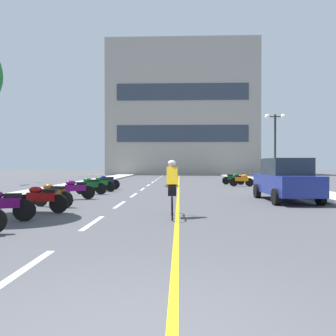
{
  "coord_description": "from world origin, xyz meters",
  "views": [
    {
      "loc": [
        0.32,
        -2.85,
        1.57
      ],
      "look_at": [
        -0.4,
        17.88,
        1.33
      ],
      "focal_mm": 35.8,
      "sensor_mm": 36.0,
      "label": 1
    }
  ],
  "objects_px": {
    "motorcycle_5": "(75,189)",
    "motorcycle_7": "(102,183)",
    "motorcycle_2": "(2,205)",
    "cyclist_rider": "(172,187)",
    "motorcycle_6": "(91,185)",
    "motorcycle_3": "(41,198)",
    "motorcycle_10": "(234,178)",
    "motorcycle_4": "(52,194)",
    "motorcycle_9": "(242,180)",
    "street_lamp_mid": "(275,133)",
    "parked_car_near": "(286,180)",
    "motorcycle_8": "(106,182)"
  },
  "relations": [
    {
      "from": "motorcycle_5",
      "to": "motorcycle_7",
      "type": "height_order",
      "value": "same"
    },
    {
      "from": "motorcycle_2",
      "to": "cyclist_rider",
      "type": "distance_m",
      "value": 4.72
    },
    {
      "from": "motorcycle_2",
      "to": "motorcycle_6",
      "type": "relative_size",
      "value": 0.98
    },
    {
      "from": "motorcycle_3",
      "to": "cyclist_rider",
      "type": "bearing_deg",
      "value": -9.15
    },
    {
      "from": "motorcycle_5",
      "to": "motorcycle_10",
      "type": "bearing_deg",
      "value": 51.55
    },
    {
      "from": "motorcycle_5",
      "to": "motorcycle_7",
      "type": "distance_m",
      "value": 4.35
    },
    {
      "from": "motorcycle_4",
      "to": "motorcycle_10",
      "type": "bearing_deg",
      "value": 57.31
    },
    {
      "from": "motorcycle_9",
      "to": "motorcycle_2",
      "type": "bearing_deg",
      "value": -121.87
    },
    {
      "from": "motorcycle_9",
      "to": "motorcycle_6",
      "type": "bearing_deg",
      "value": -144.29
    },
    {
      "from": "street_lamp_mid",
      "to": "motorcycle_10",
      "type": "height_order",
      "value": "street_lamp_mid"
    },
    {
      "from": "motorcycle_9",
      "to": "cyclist_rider",
      "type": "relative_size",
      "value": 0.96
    },
    {
      "from": "motorcycle_2",
      "to": "motorcycle_9",
      "type": "xyz_separation_m",
      "value": [
        9.2,
        14.8,
        0.0
      ]
    },
    {
      "from": "motorcycle_3",
      "to": "motorcycle_5",
      "type": "xyz_separation_m",
      "value": [
        -0.19,
        4.08,
        0.0
      ]
    },
    {
      "from": "street_lamp_mid",
      "to": "parked_car_near",
      "type": "relative_size",
      "value": 1.17
    },
    {
      "from": "motorcycle_2",
      "to": "motorcycle_4",
      "type": "xyz_separation_m",
      "value": [
        0.17,
        3.13,
        0.0
      ]
    },
    {
      "from": "motorcycle_2",
      "to": "motorcycle_7",
      "type": "xyz_separation_m",
      "value": [
        0.36,
        10.11,
        0.0
      ]
    },
    {
      "from": "motorcycle_2",
      "to": "motorcycle_3",
      "type": "bearing_deg",
      "value": 77.42
    },
    {
      "from": "motorcycle_4",
      "to": "motorcycle_5",
      "type": "xyz_separation_m",
      "value": [
        0.01,
        2.64,
        0.0
      ]
    },
    {
      "from": "motorcycle_3",
      "to": "motorcycle_7",
      "type": "distance_m",
      "value": 8.43
    },
    {
      "from": "parked_car_near",
      "to": "motorcycle_7",
      "type": "bearing_deg",
      "value": 152.31
    },
    {
      "from": "parked_car_near",
      "to": "motorcycle_3",
      "type": "xyz_separation_m",
      "value": [
        -8.94,
        -3.73,
        -0.44
      ]
    },
    {
      "from": "motorcycle_9",
      "to": "street_lamp_mid",
      "type": "bearing_deg",
      "value": -0.64
    },
    {
      "from": "motorcycle_6",
      "to": "motorcycle_7",
      "type": "relative_size",
      "value": 1.04
    },
    {
      "from": "motorcycle_4",
      "to": "motorcycle_9",
      "type": "distance_m",
      "value": 14.76
    },
    {
      "from": "motorcycle_9",
      "to": "motorcycle_10",
      "type": "relative_size",
      "value": 1.01
    },
    {
      "from": "motorcycle_7",
      "to": "parked_car_near",
      "type": "bearing_deg",
      "value": -27.69
    },
    {
      "from": "motorcycle_6",
      "to": "motorcycle_8",
      "type": "xyz_separation_m",
      "value": [
        0.05,
        3.34,
        0.0
      ]
    },
    {
      "from": "parked_car_near",
      "to": "motorcycle_2",
      "type": "height_order",
      "value": "parked_car_near"
    },
    {
      "from": "motorcycle_3",
      "to": "motorcycle_10",
      "type": "bearing_deg",
      "value": 60.45
    },
    {
      "from": "motorcycle_7",
      "to": "motorcycle_9",
      "type": "distance_m",
      "value": 10.01
    },
    {
      "from": "motorcycle_10",
      "to": "motorcycle_3",
      "type": "bearing_deg",
      "value": -119.55
    },
    {
      "from": "motorcycle_6",
      "to": "cyclist_rider",
      "type": "height_order",
      "value": "cyclist_rider"
    },
    {
      "from": "motorcycle_4",
      "to": "motorcycle_5",
      "type": "height_order",
      "value": "same"
    },
    {
      "from": "motorcycle_3",
      "to": "motorcycle_10",
      "type": "xyz_separation_m",
      "value": [
        8.58,
        15.13,
        0.0
      ]
    },
    {
      "from": "cyclist_rider",
      "to": "motorcycle_2",
      "type": "bearing_deg",
      "value": -167.7
    },
    {
      "from": "motorcycle_6",
      "to": "motorcycle_10",
      "type": "xyz_separation_m",
      "value": [
        8.76,
        8.48,
        0.0
      ]
    },
    {
      "from": "motorcycle_3",
      "to": "motorcycle_6",
      "type": "relative_size",
      "value": 1.0
    },
    {
      "from": "motorcycle_2",
      "to": "motorcycle_8",
      "type": "bearing_deg",
      "value": 88.79
    },
    {
      "from": "motorcycle_8",
      "to": "street_lamp_mid",
      "type": "bearing_deg",
      "value": 15.45
    },
    {
      "from": "motorcycle_2",
      "to": "motorcycle_6",
      "type": "distance_m",
      "value": 8.32
    },
    {
      "from": "motorcycle_3",
      "to": "motorcycle_8",
      "type": "distance_m",
      "value": 9.98
    },
    {
      "from": "street_lamp_mid",
      "to": "motorcycle_9",
      "type": "height_order",
      "value": "street_lamp_mid"
    },
    {
      "from": "motorcycle_10",
      "to": "motorcycle_2",
      "type": "bearing_deg",
      "value": -118.04
    },
    {
      "from": "motorcycle_8",
      "to": "motorcycle_9",
      "type": "relative_size",
      "value": 0.97
    },
    {
      "from": "motorcycle_5",
      "to": "motorcycle_9",
      "type": "xyz_separation_m",
      "value": [
        9.02,
        9.03,
        0.0
      ]
    },
    {
      "from": "parked_car_near",
      "to": "motorcycle_2",
      "type": "xyz_separation_m",
      "value": [
        -9.32,
        -5.41,
        -0.44
      ]
    },
    {
      "from": "parked_car_near",
      "to": "motorcycle_4",
      "type": "relative_size",
      "value": 2.57
    },
    {
      "from": "motorcycle_3",
      "to": "motorcycle_5",
      "type": "relative_size",
      "value": 1.04
    },
    {
      "from": "motorcycle_2",
      "to": "motorcycle_8",
      "type": "distance_m",
      "value": 11.66
    },
    {
      "from": "parked_car_near",
      "to": "cyclist_rider",
      "type": "distance_m",
      "value": 6.46
    }
  ]
}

